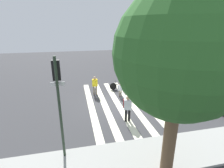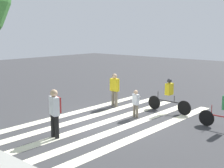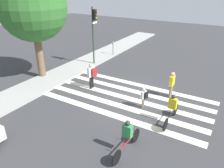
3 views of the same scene
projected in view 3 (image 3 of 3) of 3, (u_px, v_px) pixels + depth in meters
ground_plane at (129, 98)px, 13.69m from camera, size 60.00×60.00×0.00m
sidewalk_curb at (55, 77)px, 16.53m from camera, size 36.00×2.50×0.14m
crosswalk_stripes at (129, 98)px, 13.69m from camera, size 4.74×10.00×0.01m
traffic_light at (94, 26)px, 17.75m from camera, size 0.60×0.50×4.87m
parking_meter at (113, 45)px, 21.12m from camera, size 0.15×0.15×1.44m
street_tree at (33, 8)px, 14.63m from camera, size 4.64×4.64×7.41m
pedestrian_child_with_backpack at (92, 74)px, 14.60m from camera, size 0.54×0.52×1.78m
pedestrian_adult_blue_shirt at (144, 96)px, 12.38m from camera, size 0.38×0.36×1.25m
pedestrian_adult_yellow_jacket at (172, 83)px, 13.46m from camera, size 0.48×0.25×1.70m
cyclist_near_curb at (127, 136)px, 9.02m from camera, size 2.30×0.41×1.61m
cyclist_far_lane at (172, 108)px, 11.02m from camera, size 2.33×0.40×1.63m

